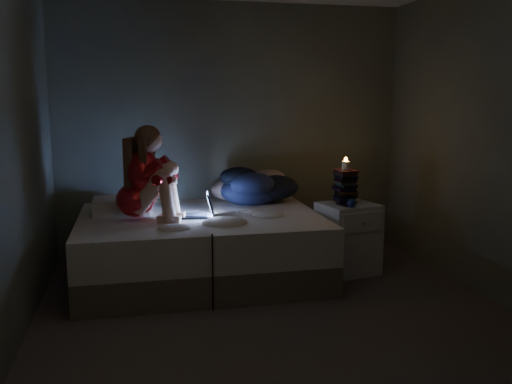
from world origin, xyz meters
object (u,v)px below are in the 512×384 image
object	(u,v)px
nightstand	(348,238)
candle	(346,165)
laptop	(195,204)
phone	(341,205)
woman	(134,173)
bed	(201,246)

from	to	relation	value
nightstand	candle	world-z (taller)	candle
laptop	phone	xyz separation A→B (m)	(1.34, -0.10, -0.04)
nightstand	woman	bearing A→B (deg)	165.93
bed	candle	xyz separation A→B (m)	(1.37, -0.06, 0.73)
candle	phone	distance (m)	0.38
bed	phone	bearing A→B (deg)	-8.03
bed	woman	bearing A→B (deg)	-172.36
bed	nightstand	size ratio (longest dim) A/B	3.25
bed	laptop	size ratio (longest dim) A/B	6.61
nightstand	phone	bearing A→B (deg)	-165.55
nightstand	candle	xyz separation A→B (m)	(-0.01, 0.07, 0.69)
laptop	candle	distance (m)	1.46
laptop	phone	size ratio (longest dim) A/B	2.32
woman	candle	bearing A→B (deg)	19.11
laptop	phone	bearing A→B (deg)	2.82
nightstand	phone	distance (m)	0.35
woman	candle	world-z (taller)	woman
laptop	woman	bearing A→B (deg)	-172.87
laptop	nightstand	xyz separation A→B (m)	(1.43, -0.06, -0.37)
laptop	nightstand	world-z (taller)	laptop
bed	laptop	world-z (taller)	laptop
candle	woman	bearing A→B (deg)	-179.54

